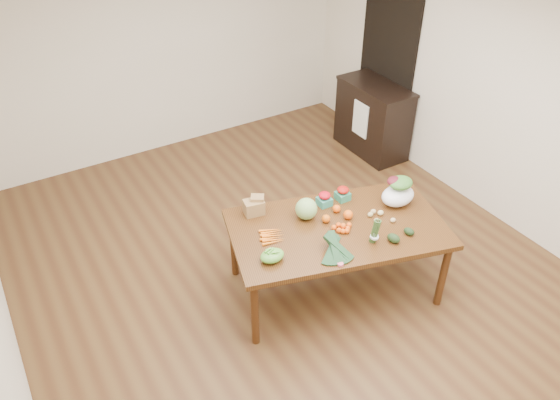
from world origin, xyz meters
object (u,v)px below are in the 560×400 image
paper_bag (254,206)px  cabbage (306,209)px  salad_bag (398,192)px  dining_table (335,258)px  asparagus_bundle (375,231)px  cabinet (373,118)px  kale_bunch (337,250)px  mandarin_cluster (343,227)px

paper_bag → cabbage: bearing=-38.9°
cabbage → salad_bag: bearing=-17.0°
dining_table → paper_bag: bearing=150.2°
salad_bag → paper_bag: bearing=155.4°
cabbage → salad_bag: size_ratio=0.60×
dining_table → salad_bag: bearing=15.7°
asparagus_bundle → salad_bag: bearing=47.3°
cabinet → cabbage: cabbage is taller
dining_table → kale_bunch: bearing=-111.9°
cabbage → mandarin_cluster: 0.37m
asparagus_bundle → salad_bag: (0.55, 0.33, 0.00)m
cabinet → asparagus_bundle: asparagus_bundle is taller
paper_bag → asparagus_bundle: size_ratio=0.96×
dining_table → asparagus_bundle: asparagus_bundle is taller
paper_bag → mandarin_cluster: (0.55, -0.62, -0.05)m
kale_bunch → mandarin_cluster: bearing=60.9°
dining_table → salad_bag: 0.85m
dining_table → mandarin_cluster: 0.42m
cabinet → mandarin_cluster: (-1.96, -1.96, 0.32)m
dining_table → salad_bag: (0.68, -0.00, 0.50)m
kale_bunch → dining_table: bearing=68.1°
mandarin_cluster → asparagus_bundle: size_ratio=0.72×
dining_table → cabbage: (-0.17, 0.26, 0.48)m
dining_table → asparagus_bundle: 0.62m
cabinet → mandarin_cluster: 2.80m
cabinet → paper_bag: size_ratio=4.27×
cabinet → mandarin_cluster: bearing=-135.0°
cabinet → asparagus_bundle: bearing=-129.4°
paper_bag → asparagus_bundle: (0.68, -0.89, 0.04)m
cabbage → paper_bag: bearing=141.1°
dining_table → paper_bag: 0.90m
dining_table → kale_bunch: 0.61m
paper_bag → kale_bunch: bearing=-71.7°
cabbage → salad_bag: salad_bag is taller
paper_bag → salad_bag: salad_bag is taller
paper_bag → mandarin_cluster: 0.83m
asparagus_bundle → dining_table: bearing=127.8°
mandarin_cluster → salad_bag: bearing=5.3°
dining_table → cabbage: size_ratio=9.51×
dining_table → kale_bunch: (-0.25, -0.32, 0.45)m
cabbage → kale_bunch: cabbage is taller
mandarin_cluster → salad_bag: salad_bag is taller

